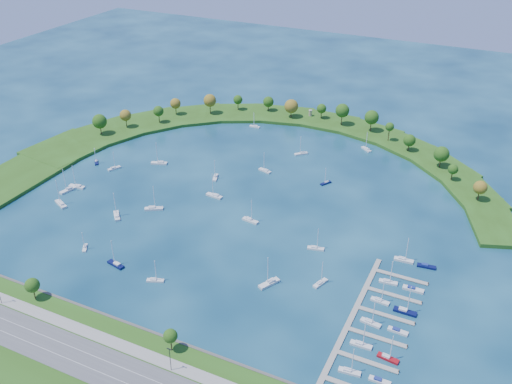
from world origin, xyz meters
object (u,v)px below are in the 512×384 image
at_px(moored_boat_7, 250,220).
at_px(moored_boat_16, 61,203).
at_px(moored_boat_2, 117,215).
at_px(docked_boat_8, 388,281).
at_px(moored_boat_18, 326,182).
at_px(docked_boat_11, 426,266).
at_px(moored_boat_4, 114,168).
at_px(moored_boat_15, 269,283).
at_px(moored_boat_6, 265,170).
at_px(moored_boat_21, 155,280).
at_px(docked_boat_5, 398,331).
at_px(docked_boat_9, 413,289).
at_px(moored_boat_0, 77,186).
at_px(moored_boat_10, 68,190).
at_px(moored_boat_14, 316,248).
at_px(moored_boat_13, 154,208).
at_px(docked_boat_1, 379,381).
at_px(moored_boat_3, 320,283).
at_px(docked_boat_0, 349,371).
at_px(docked_boat_4, 371,322).
at_px(docked_boat_7, 405,311).
at_px(moored_boat_20, 255,126).
at_px(moored_boat_5, 301,153).
at_px(moored_boat_1, 214,195).
at_px(moored_boat_12, 366,149).
at_px(moored_boat_11, 215,177).
at_px(harbor_tower, 310,113).
at_px(docked_boat_2, 361,344).
at_px(moored_boat_19, 85,247).
at_px(docked_boat_3, 388,357).
at_px(moored_boat_17, 116,264).
at_px(moored_boat_9, 96,162).
at_px(moored_boat_8, 159,163).
at_px(docked_boat_6, 380,300).
at_px(docked_boat_10, 404,259).

bearing_deg(moored_boat_7, moored_boat_16, -154.35).
distance_m(moored_boat_2, docked_boat_8, 135.86).
height_order(moored_boat_18, docked_boat_11, moored_boat_18).
xyz_separation_m(moored_boat_4, moored_boat_15, (124.42, -56.19, 0.10)).
distance_m(moored_boat_6, moored_boat_21, 110.30).
xyz_separation_m(docked_boat_5, docked_boat_9, (-0.01, 26.91, 0.07)).
distance_m(moored_boat_0, moored_boat_10, 5.48).
xyz_separation_m(moored_boat_14, docked_boat_5, (46.54, -36.68, -0.31)).
distance_m(moored_boat_13, docked_boat_1, 146.23).
relative_size(moored_boat_3, docked_boat_0, 0.98).
distance_m(docked_boat_4, docked_boat_7, 15.93).
distance_m(moored_boat_6, moored_boat_10, 109.31).
bearing_deg(moored_boat_20, moored_boat_5, 149.49).
relative_size(moored_boat_1, moored_boat_12, 1.17).
height_order(moored_boat_3, moored_boat_11, moored_boat_11).
height_order(harbor_tower, docked_boat_2, docked_boat_2).
bearing_deg(moored_boat_19, moored_boat_10, -164.58).
relative_size(docked_boat_2, docked_boat_5, 1.53).
xyz_separation_m(moored_boat_1, docked_boat_4, (101.23, -58.26, -0.06)).
height_order(moored_boat_16, docked_boat_3, moored_boat_16).
bearing_deg(docked_boat_3, moored_boat_17, -174.14).
height_order(moored_boat_19, docked_boat_11, moored_boat_19).
bearing_deg(moored_boat_9, moored_boat_1, 45.05).
xyz_separation_m(moored_boat_16, docked_boat_2, (168.92, -29.33, -0.07)).
bearing_deg(docked_boat_3, moored_boat_18, 126.24).
distance_m(harbor_tower, docked_boat_7, 198.45).
bearing_deg(moored_boat_7, docked_boat_2, -29.13).
distance_m(moored_boat_4, docked_boat_5, 189.73).
bearing_deg(docked_boat_8, docked_boat_4, -96.43).
bearing_deg(docked_boat_1, moored_boat_9, 155.10).
bearing_deg(docked_boat_0, moored_boat_18, 106.89).
distance_m(docked_boat_0, docked_boat_8, 54.04).
bearing_deg(moored_boat_10, moored_boat_8, 165.08).
xyz_separation_m(docked_boat_4, docked_boat_5, (10.47, 0.09, -0.32)).
relative_size(moored_boat_18, docked_boat_3, 0.85).
distance_m(moored_boat_18, docked_boat_6, 98.76).
height_order(docked_boat_8, docked_boat_9, docked_boat_8).
bearing_deg(docked_boat_7, moored_boat_13, 171.43).
distance_m(moored_boat_7, docked_boat_1, 110.07).
bearing_deg(moored_boat_15, docked_boat_5, 112.52).
relative_size(moored_boat_21, docked_boat_5, 1.39).
xyz_separation_m(moored_boat_10, docked_boat_5, (186.18, -29.27, -0.38)).
bearing_deg(moored_boat_17, docked_boat_0, -175.70).
distance_m(moored_boat_14, docked_boat_10, 39.41).
xyz_separation_m(moored_boat_0, moored_boat_1, (72.71, 23.71, 0.01)).
relative_size(docked_boat_0, docked_boat_6, 1.03).
relative_size(harbor_tower, docked_boat_0, 0.38).
height_order(moored_boat_13, moored_boat_15, moored_boat_15).
relative_size(moored_boat_0, moored_boat_11, 1.14).
xyz_separation_m(moored_boat_1, docked_boat_7, (111.71, -46.26, -0.01)).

